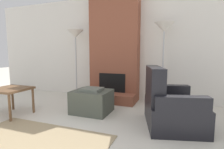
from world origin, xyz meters
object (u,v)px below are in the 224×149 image
at_px(ottoman, 92,101).
at_px(floor_lamp_right, 164,31).
at_px(armchair, 168,108).
at_px(floor_lamp_left, 75,37).
at_px(side_table, 11,92).

bearing_deg(ottoman, floor_lamp_right, 37.68).
relative_size(ottoman, floor_lamp_right, 0.39).
height_order(armchair, floor_lamp_left, floor_lamp_left).
bearing_deg(ottoman, side_table, -153.52).
xyz_separation_m(ottoman, floor_lamp_left, (-0.94, 0.96, 1.35)).
height_order(ottoman, floor_lamp_right, floor_lamp_right).
bearing_deg(side_table, floor_lamp_right, 32.21).
bearing_deg(armchair, side_table, 85.76).
xyz_separation_m(armchair, side_table, (-2.77, -0.53, 0.16)).
distance_m(side_table, floor_lamp_left, 2.02).
bearing_deg(floor_lamp_left, armchair, -24.87).
relative_size(ottoman, floor_lamp_left, 0.41).
height_order(side_table, floor_lamp_right, floor_lamp_right).
bearing_deg(side_table, ottoman, 26.48).
xyz_separation_m(armchair, floor_lamp_right, (-0.19, 1.10, 1.34)).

